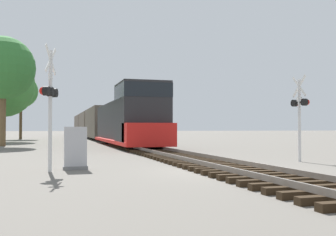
{
  "coord_description": "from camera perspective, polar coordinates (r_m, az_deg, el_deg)",
  "views": [
    {
      "loc": [
        -5.58,
        -11.95,
        1.42
      ],
      "look_at": [
        -0.13,
        6.72,
        1.93
      ],
      "focal_mm": 42.0,
      "sensor_mm": 36.0,
      "label": 1
    }
  ],
  "objects": [
    {
      "name": "crossing_signal_near",
      "position": [
        13.33,
        -16.83,
        2.99
      ],
      "size": [
        0.6,
        1.0,
        4.11
      ],
      "rotation": [
        0.0,
        0.0,
        -1.92
      ],
      "color": "silver",
      "rests_on": "ground"
    },
    {
      "name": "ground_plane",
      "position": [
        13.27,
        8.79,
        -7.62
      ],
      "size": [
        400.0,
        400.0,
        0.0
      ],
      "primitive_type": "plane",
      "color": "#666059"
    },
    {
      "name": "tree_far_right",
      "position": [
        34.04,
        -22.84,
        6.67
      ],
      "size": [
        5.02,
        5.02,
        8.74
      ],
      "color": "brown",
      "rests_on": "ground"
    },
    {
      "name": "relay_cabinet",
      "position": [
        13.97,
        -13.29,
        -4.31
      ],
      "size": [
        0.83,
        0.5,
        1.47
      ],
      "color": "slate",
      "rests_on": "ground"
    },
    {
      "name": "tree_deep_background",
      "position": [
        54.8,
        -20.56,
        3.63
      ],
      "size": [
        4.32,
        4.32,
        8.42
      ],
      "color": "#473521",
      "rests_on": "ground"
    },
    {
      "name": "tree_mid_background",
      "position": [
        44.93,
        -22.81,
        4.26
      ],
      "size": [
        6.51,
        6.51,
        9.11
      ],
      "color": "brown",
      "rests_on": "ground"
    },
    {
      "name": "freight_train",
      "position": [
        53.33,
        -10.26,
        -0.86
      ],
      "size": [
        3.11,
        62.0,
        4.4
      ],
      "color": "#232326",
      "rests_on": "ground"
    },
    {
      "name": "rail_track_bed",
      "position": [
        13.26,
        8.79,
        -7.04
      ],
      "size": [
        2.6,
        160.0,
        0.31
      ],
      "color": "black",
      "rests_on": "ground"
    },
    {
      "name": "crossing_signal_far",
      "position": [
        17.61,
        18.59,
        1.32
      ],
      "size": [
        0.33,
        1.0,
        3.67
      ],
      "rotation": [
        0.0,
        0.0,
        1.59
      ],
      "color": "silver",
      "rests_on": "ground"
    }
  ]
}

